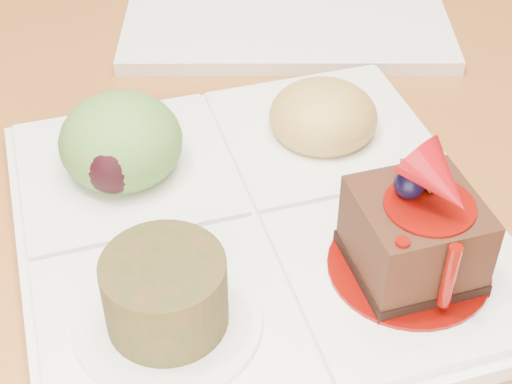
{
  "coord_description": "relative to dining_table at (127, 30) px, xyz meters",
  "views": [
    {
      "loc": [
        0.2,
        -0.71,
        1.09
      ],
      "look_at": [
        0.17,
        -0.36,
        0.79
      ],
      "focal_mm": 55.0,
      "sensor_mm": 36.0,
      "label": 1
    }
  ],
  "objects": [
    {
      "name": "dining_table",
      "position": [
        0.0,
        0.0,
        0.0
      ],
      "size": [
        1.0,
        1.8,
        0.75
      ],
      "color": "#A25E2A",
      "rests_on": "ground"
    },
    {
      "name": "sampler_plate",
      "position": [
        0.16,
        -0.36,
        0.09
      ],
      "size": [
        0.37,
        0.37,
        0.11
      ],
      "rotation": [
        0.0,
        0.0,
        0.39
      ],
      "color": "white",
      "rests_on": "dining_table"
    }
  ]
}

